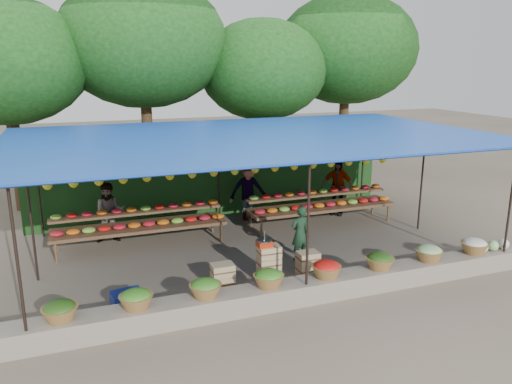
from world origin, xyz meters
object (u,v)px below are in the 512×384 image
object	(u,v)px
vendor_seated	(300,233)
blue_crate_front	(127,300)
crate_counter	(268,267)
weighing_scale	(264,243)

from	to	relation	value
vendor_seated	blue_crate_front	size ratio (longest dim) A/B	2.35
vendor_seated	blue_crate_front	distance (m)	4.15
crate_counter	blue_crate_front	size ratio (longest dim) A/B	4.28
weighing_scale	blue_crate_front	bearing A→B (deg)	-175.58
crate_counter	vendor_seated	xyz separation A→B (m)	(1.11, 0.80, 0.34)
crate_counter	blue_crate_front	world-z (taller)	crate_counter
weighing_scale	blue_crate_front	xyz separation A→B (m)	(-2.81, -0.22, -0.68)
crate_counter	weighing_scale	distance (m)	0.54
crate_counter	weighing_scale	xyz separation A→B (m)	(-0.07, 0.00, 0.54)
vendor_seated	blue_crate_front	bearing A→B (deg)	4.62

